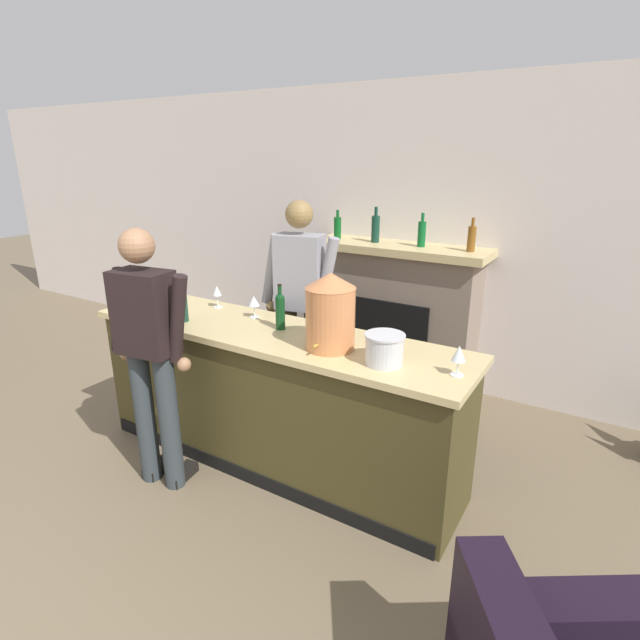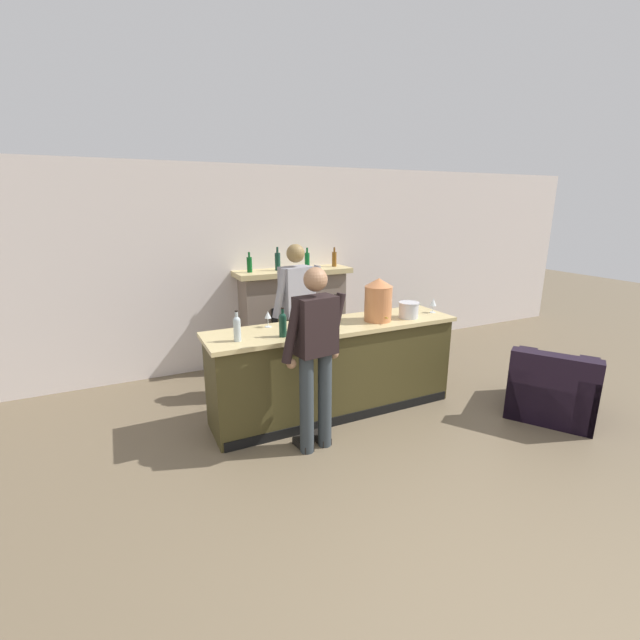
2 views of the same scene
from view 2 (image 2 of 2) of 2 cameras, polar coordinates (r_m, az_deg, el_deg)
ground_plane at (r=3.30m, az=18.05°, el=-28.46°), size 24.00×24.00×0.00m
wall_back_panel at (r=6.10m, az=-8.46°, el=6.90°), size 12.00×0.07×2.75m
bar_counter at (r=4.70m, az=1.94°, el=-6.47°), size 2.75×0.68×1.01m
fireplace_stone at (r=6.14m, az=-3.55°, el=0.58°), size 1.63×0.52×1.68m
armchair_black at (r=5.36m, az=28.52°, el=-8.30°), size 1.20×1.18×0.77m
potted_plant_corner at (r=7.23m, az=13.61°, el=-1.24°), size 0.36×0.42×0.66m
person_customer at (r=3.83m, az=-0.62°, el=-4.42°), size 0.65×0.34×1.73m
person_bartender at (r=5.00m, az=-3.13°, el=0.90°), size 0.65×0.36×1.81m
copper_dispenser at (r=4.67m, az=7.78°, el=2.73°), size 0.30×0.34×0.47m
ice_bucket_steel at (r=4.88m, az=11.74°, el=1.33°), size 0.23×0.23×0.18m
wine_bottle_burgundy_dark at (r=4.57m, az=2.03°, el=1.31°), size 0.06×0.06×0.31m
wine_bottle_chardonnay_pale at (r=4.03m, az=-11.00°, el=-0.99°), size 0.07×0.07×0.29m
wine_bottle_port_short at (r=4.10m, az=-4.99°, el=-0.48°), size 0.07×0.07×0.29m
wine_glass_by_dispenser at (r=4.44m, az=-6.97°, el=0.59°), size 0.07×0.07×0.17m
wine_glass_near_bucket at (r=5.17m, az=14.86°, el=2.25°), size 0.08×0.08×0.17m
wine_glass_front_left at (r=4.53m, az=-2.01°, el=0.94°), size 0.08×0.08×0.16m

